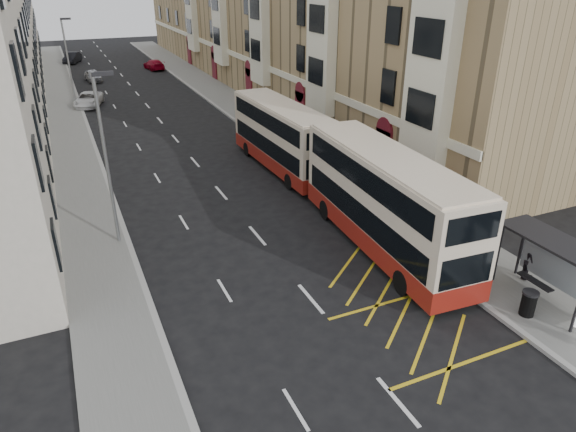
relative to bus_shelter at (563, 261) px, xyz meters
name	(u,v)px	position (x,y,z in m)	size (l,w,h in m)	color
ground	(363,361)	(-8.34, 0.39, -2.14)	(200.00, 200.00, 0.00)	black
pavement_right	(260,121)	(-0.34, 30.39, -2.06)	(4.00, 120.00, 0.15)	slate
pavement_left	(72,142)	(-15.84, 30.39, -2.06)	(3.00, 120.00, 0.15)	slate
kerb_right	(239,123)	(-2.34, 30.39, -2.06)	(0.25, 120.00, 0.15)	#989793
kerb_left	(93,140)	(-14.34, 30.39, -2.06)	(0.25, 120.00, 0.15)	#989793
road_markings	(139,95)	(-8.34, 45.39, -2.13)	(10.00, 110.00, 0.01)	silver
terrace_right	(266,15)	(6.54, 45.77, 5.38)	(10.75, 79.00, 15.25)	#9B835A
bus_shelter	(563,261)	(0.00, 0.00, 0.00)	(1.65, 4.25, 2.70)	black
guard_railing	(414,233)	(-2.09, 6.14, -1.28)	(0.06, 6.56, 1.01)	#B4130E
street_lamp_near	(106,152)	(-14.69, 12.39, 2.50)	(0.93, 0.18, 8.00)	slate
street_lamp_far	(68,58)	(-14.69, 42.39, 2.50)	(0.93, 0.18, 8.00)	slate
double_decker_front	(385,201)	(-3.34, 6.87, 0.25)	(3.40, 11.88, 4.68)	beige
double_decker_rear	(282,137)	(-3.34, 18.73, 0.06)	(2.77, 10.90, 4.32)	beige
litter_bin	(529,303)	(-1.42, -0.08, -1.46)	(0.62, 0.62, 1.02)	black
pedestrian_mid	(532,261)	(0.74, 1.80, -1.17)	(0.80, 0.62, 1.64)	black
pedestrian_far	(434,242)	(-1.99, 4.83, -1.14)	(0.99, 0.41, 1.69)	black
white_van	(89,100)	(-13.54, 42.43, -1.47)	(2.21, 4.80, 1.33)	silver
car_silver	(93,76)	(-11.95, 55.52, -1.47)	(1.58, 3.94, 1.34)	#97999F
car_dark	(72,58)	(-13.34, 70.95, -1.41)	(1.55, 4.44, 1.46)	black
car_red	(154,65)	(-3.72, 60.70, -1.48)	(1.84, 4.51, 1.31)	maroon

